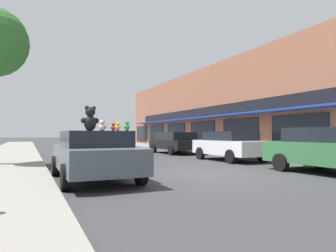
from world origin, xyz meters
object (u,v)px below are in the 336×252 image
(plush_art_car, at_px, (94,154))
(parked_car_far_center, at_px, (230,145))
(teddy_bear_green, at_px, (127,126))
(teddy_bear_yellow, at_px, (118,126))
(teddy_bear_purple, at_px, (102,126))
(teddy_bear_giant, at_px, (90,119))
(teddy_bear_brown, at_px, (89,125))
(parked_car_far_right, at_px, (175,142))
(teddy_bear_red, at_px, (113,127))
(teddy_bear_cream, at_px, (102,126))

(plush_art_car, distance_m, parked_car_far_center, 8.19)
(teddy_bear_green, height_order, teddy_bear_yellow, teddy_bear_green)
(teddy_bear_purple, height_order, parked_car_far_center, teddy_bear_purple)
(teddy_bear_giant, xyz_separation_m, teddy_bear_brown, (0.11, 0.84, -0.16))
(parked_car_far_center, bearing_deg, teddy_bear_yellow, -146.96)
(teddy_bear_green, height_order, parked_car_far_right, teddy_bear_green)
(teddy_bear_yellow, bearing_deg, teddy_bear_brown, -92.72)
(teddy_bear_green, xyz_separation_m, teddy_bear_purple, (-0.18, 2.09, 0.06))
(teddy_bear_giant, relative_size, teddy_bear_brown, 1.86)
(parked_car_far_center, xyz_separation_m, parked_car_far_right, (0.00, 6.12, 0.01))
(teddy_bear_green, bearing_deg, teddy_bear_yellow, -51.43)
(teddy_bear_purple, distance_m, teddy_bear_red, 1.09)
(teddy_bear_red, bearing_deg, plush_art_car, -23.52)
(teddy_bear_cream, bearing_deg, teddy_bear_purple, -66.14)
(teddy_bear_green, relative_size, teddy_bear_purple, 0.69)
(teddy_bear_green, xyz_separation_m, parked_car_far_center, (6.75, 4.64, -0.74))
(teddy_bear_yellow, xyz_separation_m, parked_car_far_right, (6.97, 10.65, -0.72))
(teddy_bear_cream, bearing_deg, teddy_bear_giant, -47.40)
(parked_car_far_right, bearing_deg, teddy_bear_cream, -124.60)
(teddy_bear_brown, height_order, parked_car_far_center, teddy_bear_brown)
(teddy_bear_giant, xyz_separation_m, parked_car_far_right, (7.51, 9.73, -0.95))
(plush_art_car, relative_size, teddy_bear_cream, 15.98)
(teddy_bear_cream, relative_size, teddy_bear_yellow, 1.13)
(plush_art_car, bearing_deg, teddy_bear_purple, 65.59)
(teddy_bear_red, bearing_deg, parked_car_far_center, -165.71)
(teddy_bear_purple, distance_m, teddy_bear_cream, 2.12)
(teddy_bear_giant, bearing_deg, parked_car_far_center, -160.21)
(teddy_bear_brown, relative_size, parked_car_far_right, 0.08)
(teddy_bear_yellow, bearing_deg, parked_car_far_center, -163.49)
(plush_art_car, distance_m, parked_car_far_right, 12.16)
(teddy_bear_yellow, bearing_deg, teddy_bear_giant, -76.08)
(teddy_bear_purple, height_order, teddy_bear_brown, teddy_bear_brown)
(teddy_bear_red, relative_size, parked_car_far_right, 0.05)
(teddy_bear_cream, height_order, parked_car_far_right, teddy_bear_cream)
(plush_art_car, distance_m, teddy_bear_green, 1.48)
(teddy_bear_giant, xyz_separation_m, teddy_bear_red, (0.66, -0.03, -0.23))
(teddy_bear_red, relative_size, parked_car_far_center, 0.06)
(teddy_bear_cream, bearing_deg, plush_art_car, -54.71)
(teddy_bear_giant, distance_m, parked_car_far_right, 12.32)
(teddy_bear_giant, distance_m, teddy_bear_red, 0.70)
(parked_car_far_right, bearing_deg, teddy_bear_purple, -128.64)
(parked_car_far_center, bearing_deg, teddy_bear_giant, -154.33)
(teddy_bear_brown, bearing_deg, parked_car_far_center, -99.67)
(teddy_bear_green, height_order, teddy_bear_red, teddy_bear_green)
(teddy_bear_brown, bearing_deg, teddy_bear_green, 168.93)
(teddy_bear_purple, height_order, teddy_bear_yellow, teddy_bear_purple)
(plush_art_car, xyz_separation_m, teddy_bear_yellow, (0.41, -0.98, 0.76))
(teddy_bear_giant, height_order, teddy_bear_purple, teddy_bear_giant)
(teddy_bear_giant, bearing_deg, parked_car_far_right, -133.55)
(teddy_bear_cream, bearing_deg, parked_car_far_right, -87.81)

